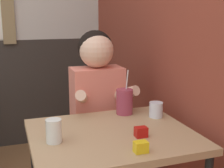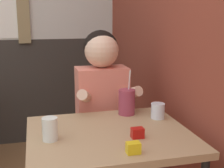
# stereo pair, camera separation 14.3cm
# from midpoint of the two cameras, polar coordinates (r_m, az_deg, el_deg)

# --- Properties ---
(brick_wall_right) EXTENTS (0.08, 4.25, 2.70)m
(brick_wall_right) POSITION_cam_midpoint_polar(r_m,az_deg,el_deg) (2.33, 4.60, 12.59)
(brick_wall_right) COLOR brown
(brick_wall_right) RESTS_ON ground_plane
(main_table) EXTENTS (0.82, 0.71, 0.76)m
(main_table) POSITION_cam_midpoint_polar(r_m,az_deg,el_deg) (1.65, -2.55, -11.66)
(main_table) COLOR tan
(main_table) RESTS_ON ground_plane
(person_seated) EXTENTS (0.42, 0.42, 1.25)m
(person_seated) POSITION_cam_midpoint_polar(r_m,az_deg,el_deg) (2.14, -4.64, -5.59)
(person_seated) COLOR #EA7F6B
(person_seated) RESTS_ON ground_plane
(cocktail_pitcher) EXTENTS (0.10, 0.10, 0.27)m
(cocktail_pitcher) POSITION_cam_midpoint_polar(r_m,az_deg,el_deg) (1.88, 0.13, -3.25)
(cocktail_pitcher) COLOR #99384C
(cocktail_pitcher) RESTS_ON main_table
(glass_near_pitcher) EXTENTS (0.08, 0.08, 0.09)m
(glass_near_pitcher) POSITION_cam_midpoint_polar(r_m,az_deg,el_deg) (1.84, 5.86, -4.72)
(glass_near_pitcher) COLOR silver
(glass_near_pitcher) RESTS_ON main_table
(glass_center) EXTENTS (0.08, 0.08, 0.11)m
(glass_center) POSITION_cam_midpoint_polar(r_m,az_deg,el_deg) (1.52, -13.28, -8.39)
(glass_center) COLOR silver
(glass_center) RESTS_ON main_table
(condiment_ketchup) EXTENTS (0.06, 0.04, 0.05)m
(condiment_ketchup) POSITION_cam_midpoint_polar(r_m,az_deg,el_deg) (1.55, 2.69, -8.80)
(condiment_ketchup) COLOR #B7140F
(condiment_ketchup) RESTS_ON main_table
(condiment_mustard) EXTENTS (0.06, 0.04, 0.05)m
(condiment_mustard) POSITION_cam_midpoint_polar(r_m,az_deg,el_deg) (1.39, 2.32, -11.49)
(condiment_mustard) COLOR yellow
(condiment_mustard) RESTS_ON main_table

